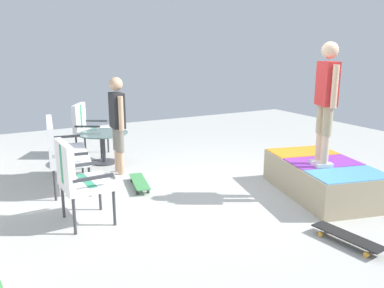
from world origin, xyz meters
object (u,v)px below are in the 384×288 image
at_px(patio_chair_by_wall, 77,175).
at_px(person_skater, 326,96).
at_px(patio_table, 103,142).
at_px(skate_ramp, 324,178).
at_px(person_watching, 117,120).
at_px(patio_bench, 60,147).
at_px(patio_chair_near_house, 86,125).
at_px(skateboard_by_bench, 139,182).
at_px(skateboard_spare, 347,237).

xyz_separation_m(patio_chair_by_wall, person_skater, (-0.79, -3.14, 0.84)).
bearing_deg(patio_table, skate_ramp, -142.54).
height_order(skate_ramp, person_watching, person_watching).
height_order(patio_bench, patio_chair_near_house, same).
bearing_deg(skateboard_by_bench, patio_chair_by_wall, 127.72).
height_order(skate_ramp, person_skater, person_skater).
height_order(patio_bench, person_skater, person_skater).
bearing_deg(person_watching, person_skater, -137.40).
bearing_deg(patio_table, patio_bench, 135.16).
xyz_separation_m(patio_chair_by_wall, patio_table, (2.39, -1.00, -0.21)).
xyz_separation_m(person_skater, skateboard_by_bench, (1.64, 2.05, -1.37)).
relative_size(patio_chair_near_house, patio_table, 1.13).
distance_m(patio_chair_near_house, person_watching, 1.56).
bearing_deg(skate_ramp, patio_table, 37.46).
bearing_deg(person_watching, patio_bench, 94.05).
height_order(patio_chair_by_wall, patio_table, patio_chair_by_wall).
bearing_deg(patio_table, person_watching, -179.36).
bearing_deg(patio_chair_by_wall, skateboard_spare, -128.30).
distance_m(patio_chair_by_wall, patio_table, 2.60).
bearing_deg(skateboard_by_bench, skate_ramp, -124.08).
xyz_separation_m(patio_bench, person_watching, (0.07, -0.93, 0.32)).
relative_size(person_watching, skateboard_by_bench, 1.97).
bearing_deg(patio_chair_near_house, person_watching, -174.37).
relative_size(patio_table, skateboard_by_bench, 1.09).
height_order(skate_ramp, patio_table, patio_table).
height_order(patio_chair_near_house, skateboard_spare, patio_chair_near_house).
bearing_deg(patio_bench, person_skater, -126.36).
relative_size(patio_bench, person_watching, 0.81).
bearing_deg(person_skater, skateboard_spare, 147.16).
distance_m(patio_chair_near_house, patio_chair_by_wall, 3.17).
height_order(patio_chair_near_house, patio_table, patio_chair_near_house).
bearing_deg(skateboard_by_bench, skateboard_spare, -154.39).
xyz_separation_m(patio_bench, person_skater, (-2.25, -3.06, 0.84)).
xyz_separation_m(patio_bench, patio_table, (0.92, -0.92, -0.21)).
relative_size(person_skater, skateboard_by_bench, 2.01).
distance_m(person_watching, person_skater, 3.19).
bearing_deg(person_skater, skate_ramp, -61.67).
xyz_separation_m(patio_chair_near_house, patio_table, (-0.67, -0.14, -0.21)).
xyz_separation_m(patio_bench, skateboard_by_bench, (-0.62, -1.01, -0.53)).
bearing_deg(skate_ramp, patio_chair_near_house, 33.71).
distance_m(person_skater, skateboard_spare, 1.91).
height_order(patio_table, skateboard_by_bench, patio_table).
xyz_separation_m(person_watching, person_skater, (-2.32, -2.13, 0.52)).
relative_size(patio_chair_near_house, person_skater, 0.62).
xyz_separation_m(skateboard_by_bench, skateboard_spare, (-2.76, -1.32, 0.00)).
distance_m(patio_bench, patio_chair_by_wall, 1.47).
bearing_deg(patio_chair_by_wall, patio_chair_near_house, -15.78).
distance_m(patio_chair_by_wall, skateboard_spare, 3.13).
relative_size(person_watching, person_skater, 0.98).
height_order(skate_ramp, patio_chair_by_wall, patio_chair_by_wall).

